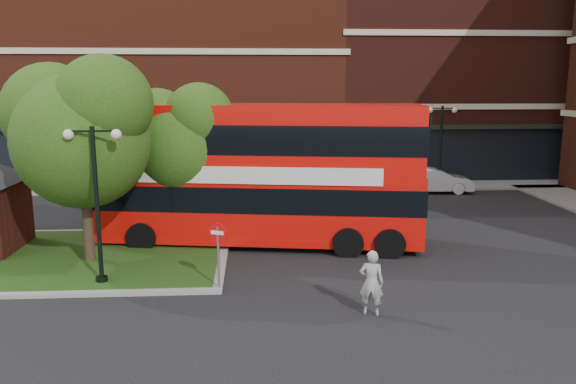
{
  "coord_description": "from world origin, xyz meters",
  "views": [
    {
      "loc": [
        -0.7,
        -16.88,
        6.27
      ],
      "look_at": [
        0.65,
        4.96,
        2.0
      ],
      "focal_mm": 35.0,
      "sensor_mm": 36.0,
      "label": 1
    }
  ],
  "objects": [
    {
      "name": "car_white",
      "position": [
        9.72,
        14.5,
        0.71
      ],
      "size": [
        4.43,
        1.8,
        1.43
      ],
      "primitive_type": "imported",
      "rotation": [
        0.0,
        0.0,
        1.5
      ],
      "color": "silver",
      "rests_on": "ground"
    },
    {
      "name": "pavement_far",
      "position": [
        0.0,
        16.5,
        0.06
      ],
      "size": [
        44.0,
        3.0,
        0.12
      ],
      "primitive_type": "cube",
      "color": "slate",
      "rests_on": "ground"
    },
    {
      "name": "terrace_far_right",
      "position": [
        14.0,
        24.0,
        8.0
      ],
      "size": [
        18.0,
        12.0,
        16.0
      ],
      "primitive_type": "cube",
      "color": "#471911",
      "rests_on": "ground"
    },
    {
      "name": "lamp_far_left",
      "position": [
        2.0,
        14.5,
        2.83
      ],
      "size": [
        1.72,
        0.36,
        5.0
      ],
      "color": "black",
      "rests_on": "ground"
    },
    {
      "name": "ground",
      "position": [
        0.0,
        0.0,
        0.0
      ],
      "size": [
        120.0,
        120.0,
        0.0
      ],
      "primitive_type": "plane",
      "color": "black",
      "rests_on": "ground"
    },
    {
      "name": "car_silver",
      "position": [
        -1.21,
        16.0,
        0.74
      ],
      "size": [
        4.38,
        1.79,
        1.49
      ],
      "primitive_type": "imported",
      "rotation": [
        0.0,
        0.0,
        1.56
      ],
      "color": "silver",
      "rests_on": "ground"
    },
    {
      "name": "bus",
      "position": [
        -0.53,
        4.65,
        3.15
      ],
      "size": [
        12.85,
        4.77,
        4.79
      ],
      "rotation": [
        0.0,
        0.0,
        -0.16
      ],
      "color": "red",
      "rests_on": "ground"
    },
    {
      "name": "woman",
      "position": [
        2.47,
        -2.52,
        0.91
      ],
      "size": [
        0.76,
        0.61,
        1.83
      ],
      "primitive_type": "imported",
      "rotation": [
        0.0,
        0.0,
        2.85
      ],
      "color": "#9C9C9E",
      "rests_on": "ground"
    },
    {
      "name": "lamp_far_right",
      "position": [
        10.0,
        14.5,
        2.83
      ],
      "size": [
        1.72,
        0.36,
        5.0
      ],
      "color": "black",
      "rests_on": "ground"
    },
    {
      "name": "traffic_island",
      "position": [
        -8.0,
        3.0,
        0.07
      ],
      "size": [
        12.6,
        7.6,
        0.15
      ],
      "color": "gray",
      "rests_on": "ground"
    },
    {
      "name": "tree_island_east",
      "position": [
        -3.58,
        5.06,
        4.24
      ],
      "size": [
        4.46,
        3.9,
        6.29
      ],
      "color": "#2D2116",
      "rests_on": "ground"
    },
    {
      "name": "lamp_island",
      "position": [
        -5.5,
        0.2,
        2.83
      ],
      "size": [
        1.72,
        0.36,
        5.0
      ],
      "color": "black",
      "rests_on": "ground"
    },
    {
      "name": "tree_island_west",
      "position": [
        -6.6,
        2.58,
        4.79
      ],
      "size": [
        5.4,
        4.71,
        7.21
      ],
      "color": "#2D2116",
      "rests_on": "ground"
    },
    {
      "name": "no_entry_sign",
      "position": [
        -1.8,
        -0.5,
        1.53
      ],
      "size": [
        0.56,
        0.29,
        2.15
      ],
      "rotation": [
        0.0,
        0.0,
        -0.43
      ],
      "color": "slate",
      "rests_on": "ground"
    },
    {
      "name": "terrace_far_left",
      "position": [
        -8.0,
        24.0,
        7.0
      ],
      "size": [
        26.0,
        12.0,
        14.0
      ],
      "primitive_type": "cube",
      "color": "#602516",
      "rests_on": "ground"
    }
  ]
}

